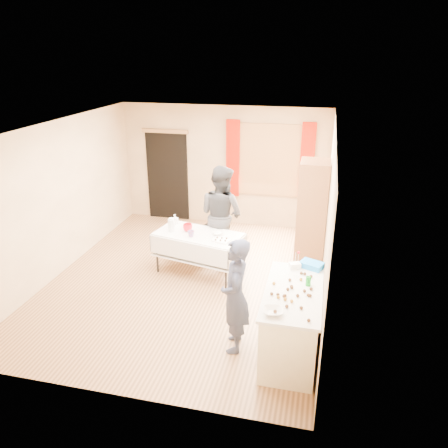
% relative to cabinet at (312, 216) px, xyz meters
% --- Properties ---
extents(floor, '(4.50, 5.50, 0.02)m').
position_rel_cabinet_xyz_m(floor, '(-1.99, -0.99, -0.99)').
color(floor, '#9E7047').
rests_on(floor, ground).
extents(ceiling, '(4.50, 5.50, 0.02)m').
position_rel_cabinet_xyz_m(ceiling, '(-1.99, -0.99, 1.63)').
color(ceiling, white).
rests_on(ceiling, floor).
extents(wall_back, '(4.50, 0.02, 2.60)m').
position_rel_cabinet_xyz_m(wall_back, '(-1.99, 1.77, 0.32)').
color(wall_back, tan).
rests_on(wall_back, floor).
extents(wall_front, '(4.50, 0.02, 2.60)m').
position_rel_cabinet_xyz_m(wall_front, '(-1.99, -3.75, 0.32)').
color(wall_front, tan).
rests_on(wall_front, floor).
extents(wall_left, '(0.02, 5.50, 2.60)m').
position_rel_cabinet_xyz_m(wall_left, '(-4.25, -0.99, 0.32)').
color(wall_left, tan).
rests_on(wall_left, floor).
extents(wall_right, '(0.02, 5.50, 2.60)m').
position_rel_cabinet_xyz_m(wall_right, '(0.27, -0.99, 0.32)').
color(wall_right, tan).
rests_on(wall_right, floor).
extents(window_frame, '(1.32, 0.06, 1.52)m').
position_rel_cabinet_xyz_m(window_frame, '(-0.99, 1.73, 0.52)').
color(window_frame, olive).
rests_on(window_frame, wall_back).
extents(window_pane, '(1.20, 0.02, 1.40)m').
position_rel_cabinet_xyz_m(window_pane, '(-0.99, 1.72, 0.52)').
color(window_pane, white).
rests_on(window_pane, wall_back).
extents(curtain_left, '(0.28, 0.06, 1.65)m').
position_rel_cabinet_xyz_m(curtain_left, '(-1.77, 1.68, 0.52)').
color(curtain_left, '#A30F00').
rests_on(curtain_left, wall_back).
extents(curtain_right, '(0.28, 0.06, 1.65)m').
position_rel_cabinet_xyz_m(curtain_right, '(-0.21, 1.68, 0.52)').
color(curtain_right, '#A30F00').
rests_on(curtain_right, wall_back).
extents(doorway, '(0.95, 0.04, 2.00)m').
position_rel_cabinet_xyz_m(doorway, '(-3.29, 1.74, 0.02)').
color(doorway, black).
rests_on(doorway, floor).
extents(door_lintel, '(1.05, 0.06, 0.08)m').
position_rel_cabinet_xyz_m(door_lintel, '(-3.29, 1.71, 1.04)').
color(door_lintel, olive).
rests_on(door_lintel, wall_back).
extents(cabinet, '(0.50, 0.60, 1.95)m').
position_rel_cabinet_xyz_m(cabinet, '(0.00, 0.00, 0.00)').
color(cabinet, brown).
rests_on(cabinet, floor).
extents(counter, '(0.71, 1.49, 0.91)m').
position_rel_cabinet_xyz_m(counter, '(-0.10, -2.50, -0.52)').
color(counter, '#EEE6C2').
rests_on(counter, floor).
extents(party_table, '(1.63, 1.07, 0.75)m').
position_rel_cabinet_xyz_m(party_table, '(-1.86, -0.69, -0.53)').
color(party_table, black).
rests_on(party_table, floor).
extents(chair, '(0.57, 0.57, 1.06)m').
position_rel_cabinet_xyz_m(chair, '(-1.82, 0.30, -0.66)').
color(chair, black).
rests_on(chair, floor).
extents(girl, '(0.69, 0.56, 1.55)m').
position_rel_cabinet_xyz_m(girl, '(-0.82, -2.57, -0.20)').
color(girl, '#242943').
rests_on(girl, floor).
extents(woman, '(1.44, 1.41, 1.81)m').
position_rel_cabinet_xyz_m(woman, '(-1.60, -0.09, -0.07)').
color(woman, black).
rests_on(woman, floor).
extents(soda_can, '(0.09, 0.09, 0.12)m').
position_rel_cabinet_xyz_m(soda_can, '(0.07, -2.32, -0.01)').
color(soda_can, '#14771C').
rests_on(soda_can, counter).
extents(mixing_bowl, '(0.34, 0.34, 0.06)m').
position_rel_cabinet_xyz_m(mixing_bowl, '(-0.29, -3.05, -0.04)').
color(mixing_bowl, white).
rests_on(mixing_bowl, counter).
extents(foam_block, '(0.18, 0.15, 0.08)m').
position_rel_cabinet_xyz_m(foam_block, '(-0.14, -1.90, -0.03)').
color(foam_block, white).
rests_on(foam_block, counter).
extents(blue_basket, '(0.35, 0.30, 0.08)m').
position_rel_cabinet_xyz_m(blue_basket, '(0.09, -1.82, -0.03)').
color(blue_basket, '#1A86F4').
rests_on(blue_basket, counter).
extents(pitcher, '(0.14, 0.14, 0.22)m').
position_rel_cabinet_xyz_m(pitcher, '(-2.34, -0.70, -0.12)').
color(pitcher, silver).
rests_on(pitcher, party_table).
extents(cup_red, '(0.24, 0.24, 0.13)m').
position_rel_cabinet_xyz_m(cup_red, '(-2.07, -0.62, -0.16)').
color(cup_red, red).
rests_on(cup_red, party_table).
extents(cup_rainbow, '(0.15, 0.15, 0.10)m').
position_rel_cabinet_xyz_m(cup_rainbow, '(-1.94, -0.84, -0.17)').
color(cup_rainbow, red).
rests_on(cup_rainbow, party_table).
extents(small_bowl, '(0.20, 0.20, 0.05)m').
position_rel_cabinet_xyz_m(small_bowl, '(-1.53, -0.67, -0.20)').
color(small_bowl, white).
rests_on(small_bowl, party_table).
extents(pastry_tray, '(0.33, 0.27, 0.02)m').
position_rel_cabinet_xyz_m(pastry_tray, '(-1.41, -0.90, -0.22)').
color(pastry_tray, white).
rests_on(pastry_tray, party_table).
extents(bottle, '(0.13, 0.13, 0.18)m').
position_rel_cabinet_xyz_m(bottle, '(-2.39, -0.37, -0.14)').
color(bottle, white).
rests_on(bottle, party_table).
extents(cake_balls, '(0.51, 1.11, 0.04)m').
position_rel_cabinet_xyz_m(cake_balls, '(-0.11, -2.58, -0.05)').
color(cake_balls, '#3F2314').
rests_on(cake_balls, counter).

